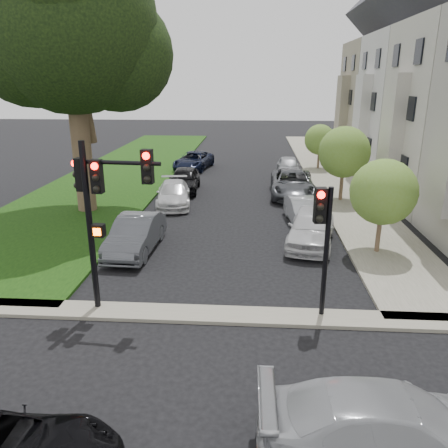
# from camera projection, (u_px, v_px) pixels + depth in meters

# --- Properties ---
(ground) EXTENTS (140.00, 140.00, 0.00)m
(ground) POSITION_uv_depth(u_px,v_px,m) (211.00, 356.00, 11.47)
(ground) COLOR black
(ground) RESTS_ON ground
(grass_strip) EXTENTS (8.00, 44.00, 0.12)m
(grass_strip) POSITION_uv_depth(u_px,v_px,m) (128.00, 170.00, 34.76)
(grass_strip) COLOR black
(grass_strip) RESTS_ON ground
(sidewalk_right) EXTENTS (3.50, 44.00, 0.12)m
(sidewalk_right) POSITION_uv_depth(u_px,v_px,m) (328.00, 173.00, 33.74)
(sidewalk_right) COLOR slate
(sidewalk_right) RESTS_ON ground
(sidewalk_cross) EXTENTS (60.00, 1.00, 0.12)m
(sidewalk_cross) POSITION_uv_depth(u_px,v_px,m) (217.00, 315.00, 13.34)
(sidewalk_cross) COLOR slate
(sidewalk_cross) RESTS_ON ground
(house_c) EXTENTS (7.70, 7.55, 15.97)m
(house_c) POSITION_uv_depth(u_px,v_px,m) (420.00, 79.00, 30.27)
(house_c) COLOR silver
(house_c) RESTS_ON ground
(house_d) EXTENTS (7.70, 7.55, 15.97)m
(house_d) POSITION_uv_depth(u_px,v_px,m) (389.00, 79.00, 37.37)
(house_d) COLOR gray
(house_d) RESTS_ON ground
(eucalyptus) EXTENTS (9.77, 8.87, 13.84)m
(eucalyptus) POSITION_uv_depth(u_px,v_px,m) (68.00, 24.00, 21.07)
(eucalyptus) COLOR brown
(eucalyptus) RESTS_ON ground
(small_tree_a) EXTENTS (2.65, 2.65, 3.97)m
(small_tree_a) POSITION_uv_depth(u_px,v_px,m) (383.00, 192.00, 17.37)
(small_tree_a) COLOR brown
(small_tree_a) RESTS_ON ground
(small_tree_b) EXTENTS (2.94, 2.94, 4.42)m
(small_tree_b) POSITION_uv_depth(u_px,v_px,m) (344.00, 152.00, 25.05)
(small_tree_b) COLOR brown
(small_tree_b) RESTS_ON ground
(small_tree_c) EXTENTS (2.39, 2.39, 3.59)m
(small_tree_c) POSITION_uv_depth(u_px,v_px,m) (320.00, 140.00, 34.45)
(small_tree_c) COLOR brown
(small_tree_c) RESTS_ON ground
(traffic_signal_main) EXTENTS (2.59, 0.67, 5.29)m
(traffic_signal_main) POSITION_uv_depth(u_px,v_px,m) (101.00, 197.00, 12.65)
(traffic_signal_main) COLOR black
(traffic_signal_main) RESTS_ON ground
(traffic_signal_secondary) EXTENTS (0.53, 0.42, 4.08)m
(traffic_signal_secondary) POSITION_uv_depth(u_px,v_px,m) (323.00, 229.00, 12.45)
(traffic_signal_secondary) COLOR black
(traffic_signal_secondary) RESTS_ON ground
(car_cross_far) EXTENTS (5.08, 2.12, 1.47)m
(car_cross_far) POSITION_uv_depth(u_px,v_px,m) (393.00, 429.00, 8.11)
(car_cross_far) COLOR #999BA0
(car_cross_far) RESTS_ON ground
(car_parked_0) EXTENTS (2.80, 4.95, 1.59)m
(car_parked_0) POSITION_uv_depth(u_px,v_px,m) (311.00, 227.00, 18.98)
(car_parked_0) COLOR silver
(car_parked_0) RESTS_ON ground
(car_parked_1) EXTENTS (1.80, 4.00, 1.28)m
(car_parked_1) POSITION_uv_depth(u_px,v_px,m) (304.00, 212.00, 21.78)
(car_parked_1) COLOR #999BA0
(car_parked_1) RESTS_ON ground
(car_parked_2) EXTENTS (2.77, 5.74, 1.58)m
(car_parked_2) POSITION_uv_depth(u_px,v_px,m) (292.00, 183.00, 27.04)
(car_parked_2) COLOR #3F4247
(car_parked_2) RESTS_ON ground
(car_parked_3) EXTENTS (1.79, 4.21, 1.42)m
(car_parked_3) POSITION_uv_depth(u_px,v_px,m) (288.00, 166.00, 32.71)
(car_parked_3) COLOR #999BA0
(car_parked_3) RESTS_ON ground
(car_parked_5) EXTENTS (1.74, 4.59, 1.49)m
(car_parked_5) POSITION_uv_depth(u_px,v_px,m) (136.00, 234.00, 18.23)
(car_parked_5) COLOR #3F4247
(car_parked_5) RESTS_ON ground
(car_parked_6) EXTENTS (2.50, 4.79, 1.33)m
(car_parked_6) POSITION_uv_depth(u_px,v_px,m) (174.00, 194.00, 25.07)
(car_parked_6) COLOR silver
(car_parked_6) RESTS_ON ground
(car_parked_7) EXTENTS (1.96, 4.54, 1.52)m
(car_parked_7) POSITION_uv_depth(u_px,v_px,m) (184.00, 180.00, 28.18)
(car_parked_7) COLOR black
(car_parked_7) RESTS_ON ground
(car_parked_8) EXTENTS (3.13, 5.34, 1.39)m
(car_parked_8) POSITION_uv_depth(u_px,v_px,m) (194.00, 161.00, 35.15)
(car_parked_8) COLOR black
(car_parked_8) RESTS_ON ground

